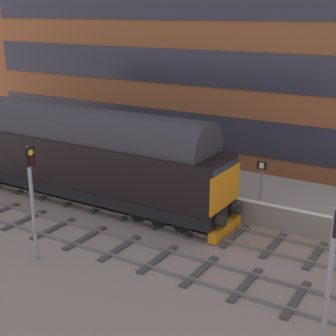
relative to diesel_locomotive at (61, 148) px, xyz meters
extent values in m
plane|color=gray|center=(0.00, -6.93, -2.48)|extent=(140.00, 140.00, 0.00)
cube|color=gray|center=(-0.72, -6.93, -2.41)|extent=(0.07, 60.00, 0.15)
cube|color=gray|center=(0.72, -6.93, -2.41)|extent=(0.07, 60.00, 0.15)
cube|color=#434342|center=(0.00, -12.77, -2.44)|extent=(2.50, 0.26, 0.09)
cube|color=#434342|center=(0.00, -11.10, -2.44)|extent=(2.50, 0.26, 0.09)
cube|color=#434342|center=(0.00, -9.43, -2.44)|extent=(2.50, 0.26, 0.09)
cube|color=#434342|center=(0.00, -7.77, -2.44)|extent=(2.50, 0.26, 0.09)
cube|color=#434342|center=(0.00, -6.10, -2.44)|extent=(2.50, 0.26, 0.09)
cube|color=#434342|center=(0.00, -4.43, -2.44)|extent=(2.50, 0.26, 0.09)
cube|color=#434342|center=(0.00, -2.77, -2.44)|extent=(2.50, 0.26, 0.09)
cube|color=#434342|center=(0.00, -1.10, -2.44)|extent=(2.50, 0.26, 0.09)
cube|color=#434342|center=(0.00, 0.57, -2.44)|extent=(2.50, 0.26, 0.09)
cube|color=#434342|center=(0.00, 2.23, -2.44)|extent=(2.50, 0.26, 0.09)
cube|color=#434342|center=(0.00, 3.90, -2.44)|extent=(2.50, 0.26, 0.09)
cube|color=slate|center=(-4.09, -6.93, -2.41)|extent=(0.07, 60.00, 0.15)
cube|color=slate|center=(-2.66, -6.93, -2.41)|extent=(0.07, 60.00, 0.15)
cube|color=#413F3F|center=(-3.38, -13.11, -2.44)|extent=(2.50, 0.26, 0.09)
cube|color=#413F3F|center=(-3.38, -11.34, -2.44)|extent=(2.50, 0.26, 0.09)
cube|color=#413F3F|center=(-3.38, -9.58, -2.44)|extent=(2.50, 0.26, 0.09)
cube|color=#413F3F|center=(-3.38, -7.81, -2.44)|extent=(2.50, 0.26, 0.09)
cube|color=#413F3F|center=(-3.38, -6.05, -2.44)|extent=(2.50, 0.26, 0.09)
cube|color=#413F3F|center=(-3.38, -4.29, -2.44)|extent=(2.50, 0.26, 0.09)
cube|color=#413F3F|center=(-3.38, -2.52, -2.44)|extent=(2.50, 0.26, 0.09)
cube|color=#413F3F|center=(-3.38, -0.76, -2.44)|extent=(2.50, 0.26, 0.09)
cube|color=gray|center=(3.60, -6.93, -1.98)|extent=(4.00, 44.00, 1.00)
cube|color=white|center=(1.75, -6.93, -1.48)|extent=(0.30, 44.00, 0.01)
cube|color=#95522F|center=(11.49, -1.04, 6.80)|extent=(5.82, 31.04, 18.56)
cube|color=#31303F|center=(8.55, -1.04, -0.44)|extent=(0.06, 28.56, 2.08)
cube|color=#31303F|center=(8.55, -1.04, 3.27)|extent=(0.06, 28.56, 2.08)
cube|color=#31303F|center=(8.55, -1.04, 6.98)|extent=(0.06, 28.56, 2.08)
cube|color=black|center=(0.00, 0.04, -1.66)|extent=(2.56, 17.82, 0.60)
cube|color=black|center=(0.00, 0.04, -0.31)|extent=(2.70, 17.82, 2.10)
cylinder|color=#2F2D34|center=(0.00, 0.04, 0.92)|extent=(2.56, 16.39, 2.57)
cube|color=orange|center=(0.00, -8.91, -0.46)|extent=(2.65, 0.08, 1.58)
cube|color=#232D3D|center=(0.00, -8.89, 0.27)|extent=(2.38, 0.04, 0.64)
cube|color=#232D3D|center=(1.37, 0.04, -0.01)|extent=(0.04, 12.47, 0.44)
cylinder|color=black|center=(-0.75, -9.12, -1.56)|extent=(0.48, 0.35, 0.48)
cylinder|color=black|center=(0.75, -9.12, -1.56)|extent=(0.48, 0.35, 0.48)
cube|color=orange|center=(0.00, -8.97, -2.20)|extent=(2.43, 0.36, 0.47)
cylinder|color=black|center=(0.00, -7.30, -1.96)|extent=(1.64, 1.04, 1.04)
cylinder|color=black|center=(0.00, -6.20, -1.96)|extent=(1.64, 1.04, 1.04)
cylinder|color=black|center=(0.00, -5.10, -1.96)|extent=(1.64, 1.04, 1.04)
cylinder|color=gray|center=(-5.69, -14.53, -0.32)|extent=(0.14, 0.14, 4.31)
cylinder|color=gray|center=(-5.69, -3.90, -0.28)|extent=(0.14, 0.14, 4.39)
cube|color=black|center=(-5.69, -3.96, 1.56)|extent=(0.44, 0.10, 0.71)
cylinder|color=yellow|center=(-5.69, -4.02, 1.71)|extent=(0.20, 0.06, 0.20)
cylinder|color=#500807|center=(-5.69, -4.02, 1.43)|extent=(0.20, 0.06, 0.20)
cylinder|color=slate|center=(2.05, -9.67, -0.58)|extent=(0.08, 0.08, 1.78)
cube|color=black|center=(2.02, -9.67, 0.12)|extent=(0.05, 0.44, 0.36)
cube|color=white|center=(1.99, -9.67, 0.12)|extent=(0.01, 0.20, 0.24)
cylinder|color=#2B2538|center=(2.83, -5.03, -1.05)|extent=(0.13, 0.13, 0.84)
cylinder|color=#2B2538|center=(2.88, -4.83, -1.05)|extent=(0.13, 0.13, 0.84)
cylinder|color=#31428A|center=(2.86, -4.93, -0.35)|extent=(0.41, 0.41, 0.56)
sphere|color=tan|center=(2.86, -4.93, 0.06)|extent=(0.22, 0.22, 0.22)
cylinder|color=#31428A|center=(2.81, -5.14, -0.35)|extent=(0.09, 0.09, 0.52)
cylinder|color=#31428A|center=(2.91, -4.73, -0.35)|extent=(0.09, 0.09, 0.52)
camera|label=1|loc=(-17.64, -16.99, 6.45)|focal=53.81mm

